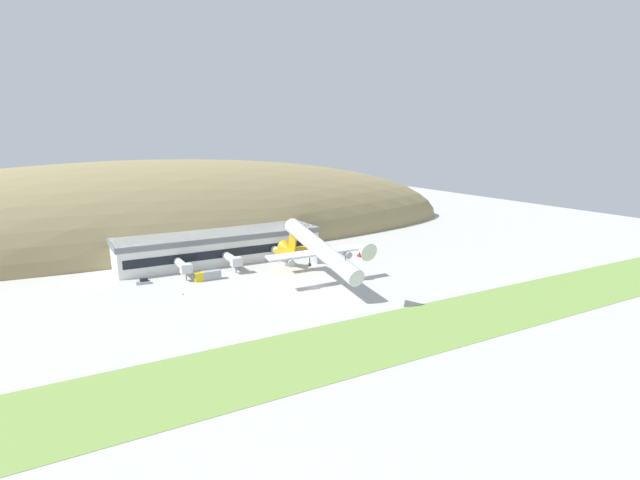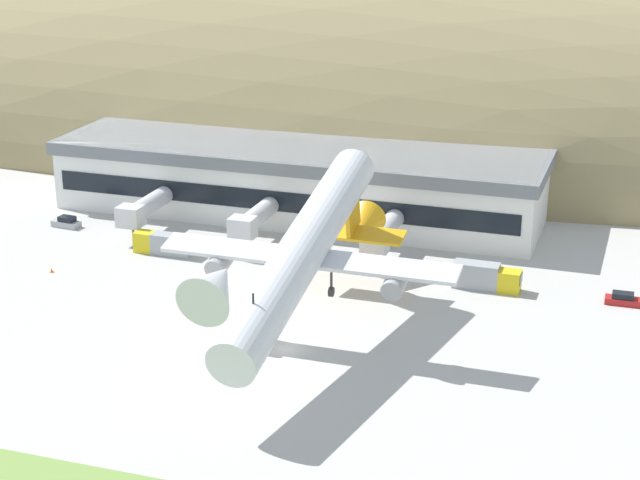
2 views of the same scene
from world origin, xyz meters
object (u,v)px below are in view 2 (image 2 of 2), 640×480
object	(u,v)px
jetway_2	(382,233)
traffic_cone_0	(52,270)
terminal_building	(299,175)
box_truck	(486,277)
jetway_1	(253,219)
cargo_airplane	(304,252)
service_car_0	(66,223)
jetway_0	(143,208)
service_car_1	(624,300)
fuel_truck	(163,244)

from	to	relation	value
jetway_2	traffic_cone_0	size ratio (longest dim) A/B	20.36
terminal_building	box_truck	world-z (taller)	terminal_building
terminal_building	box_truck	xyz separation A→B (m)	(32.06, -21.61, -4.37)
jetway_1	traffic_cone_0	xyz separation A→B (m)	(-21.19, -17.22, -3.71)
terminal_building	traffic_cone_0	world-z (taller)	terminal_building
cargo_airplane	service_car_0	xyz separation A→B (m)	(-46.23, 27.72, -10.43)
box_truck	jetway_0	bearing A→B (deg)	174.23
terminal_building	jetway_2	size ratio (longest dim) A/B	6.20
jetway_0	box_truck	world-z (taller)	jetway_0
cargo_airplane	service_car_1	distance (m)	41.35
terminal_building	fuel_truck	size ratio (longest dim) A/B	8.79
jetway_1	fuel_truck	xyz separation A→B (m)	(-10.52, -6.36, -2.57)
service_car_1	service_car_0	bearing A→B (deg)	176.92
terminal_building	jetway_1	bearing A→B (deg)	-93.30
jetway_1	box_truck	distance (m)	33.50
service_car_0	traffic_cone_0	size ratio (longest dim) A/B	7.49
terminal_building	cargo_airplane	size ratio (longest dim) A/B	1.42
service_car_1	jetway_0	bearing A→B (deg)	175.95
fuel_truck	box_truck	xyz separation A→B (m)	(43.54, 1.17, 0.13)
jetway_0	box_truck	bearing A→B (deg)	-5.77
terminal_building	jetway_2	bearing A→B (deg)	-43.37
jetway_0	cargo_airplane	xyz separation A→B (m)	(33.84, -28.18, 7.12)
service_car_0	fuel_truck	xyz separation A→B (m)	(18.40, -5.72, 0.74)
cargo_airplane	fuel_truck	distance (m)	36.77
jetway_0	jetway_2	xyz separation A→B (m)	(34.84, 0.21, -0.00)
jetway_0	box_truck	distance (m)	49.86
terminal_building	jetway_2	xyz separation A→B (m)	(17.35, -16.39, -1.93)
cargo_airplane	fuel_truck	bearing A→B (deg)	141.67
terminal_building	service_car_1	bearing A→B (deg)	-23.61
fuel_truck	cargo_airplane	bearing A→B (deg)	-38.33
jetway_0	service_car_1	xyz separation A→B (m)	(66.21, -4.69, -3.39)
box_truck	traffic_cone_0	distance (m)	55.53
jetway_0	service_car_0	world-z (taller)	jetway_0
jetway_1	terminal_building	bearing A→B (deg)	86.70
service_car_0	cargo_airplane	bearing A→B (deg)	-30.95
box_truck	jetway_2	bearing A→B (deg)	160.47
traffic_cone_0	cargo_airplane	bearing A→B (deg)	-16.13
jetway_0	cargo_airplane	distance (m)	44.61
jetway_1	box_truck	size ratio (longest dim) A/B	1.41
jetway_0	fuel_truck	size ratio (longest dim) A/B	1.47
jetway_1	jetway_2	world-z (taller)	same
service_car_1	traffic_cone_0	world-z (taller)	service_car_1
fuel_truck	service_car_0	bearing A→B (deg)	162.72
cargo_airplane	jetway_0	bearing A→B (deg)	140.22
jetway_0	cargo_airplane	world-z (taller)	cargo_airplane
jetway_0	service_car_1	distance (m)	66.46
jetway_1	service_car_0	world-z (taller)	jetway_1
jetway_2	service_car_1	world-z (taller)	jetway_2
cargo_airplane	box_truck	size ratio (longest dim) A/B	6.09
service_car_1	traffic_cone_0	size ratio (longest dim) A/B	7.96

